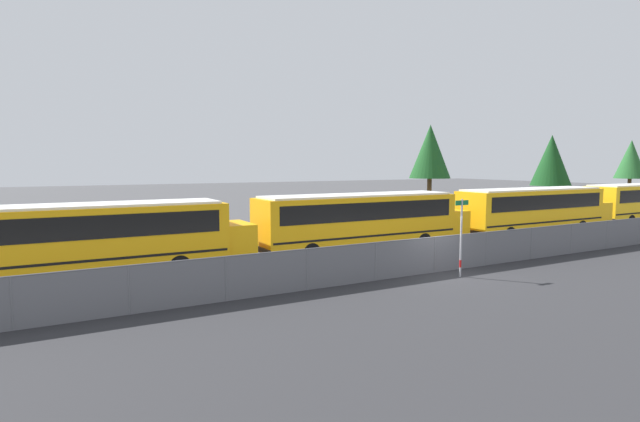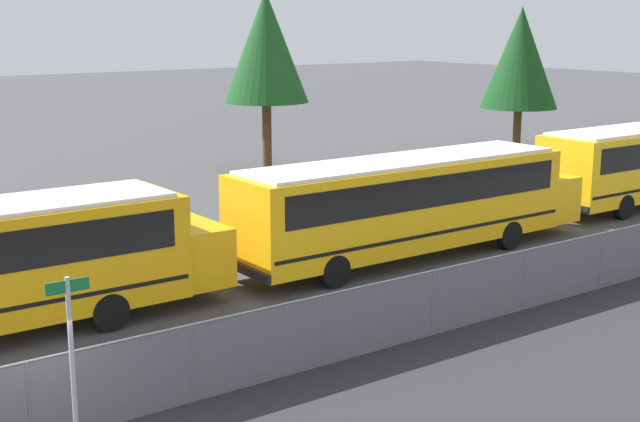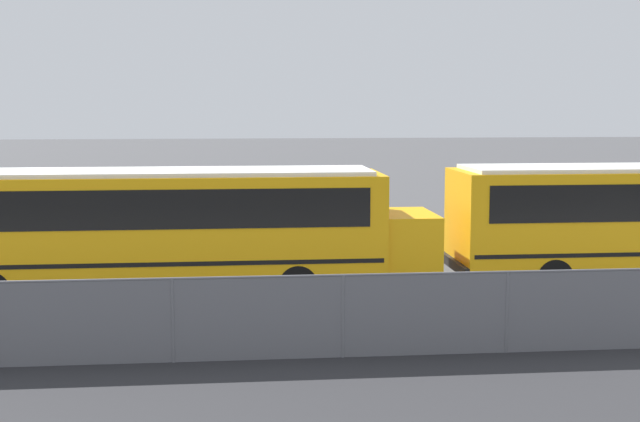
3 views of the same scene
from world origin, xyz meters
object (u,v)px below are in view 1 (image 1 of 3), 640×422
tree_2 (631,159)px  tree_0 (430,152)px  street_sign (461,236)px  school_bus_3 (363,217)px  school_bus_2 (91,235)px  tree_1 (551,160)px  school_bus_4 (535,207)px

tree_2 → tree_0: bearing=177.6°
street_sign → tree_2: size_ratio=0.42×
school_bus_3 → street_sign: street_sign is taller
tree_0 → tree_2: bearing=-2.4°
tree_0 → school_bus_2: bearing=-153.2°
school_bus_2 → street_sign: 14.79m
school_bus_2 → tree_1: tree_1 is taller
school_bus_3 → tree_1: bearing=21.8°
school_bus_2 → tree_1: 48.24m
school_bus_2 → tree_2: (63.05, 14.55, 3.35)m
tree_0 → street_sign: bearing=-128.8°
school_bus_2 → school_bus_3: 13.02m
school_bus_2 → tree_0: tree_0 is taller
tree_0 → tree_1: bearing=-9.2°
school_bus_3 → school_bus_4: 13.09m
street_sign → school_bus_4: bearing=26.9°
tree_1 → tree_2: tree_1 is taller
tree_1 → school_bus_2: bearing=-163.8°
school_bus_2 → tree_2: size_ratio=1.65×
school_bus_3 → tree_0: size_ratio=1.49×
street_sign → school_bus_3: bearing=91.2°
school_bus_2 → street_sign: size_ratio=3.92×
street_sign → tree_0: 29.31m
tree_1 → tree_2: (16.83, 1.08, 0.18)m
school_bus_2 → tree_2: 64.79m
school_bus_4 → tree_1: bearing=34.1°
school_bus_3 → tree_0: bearing=40.5°
school_bus_4 → street_sign: street_sign is taller
school_bus_2 → tree_0: 35.38m
school_bus_4 → school_bus_3: bearing=178.4°
tree_1 → tree_0: bearing=170.8°
street_sign → tree_1: 38.88m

